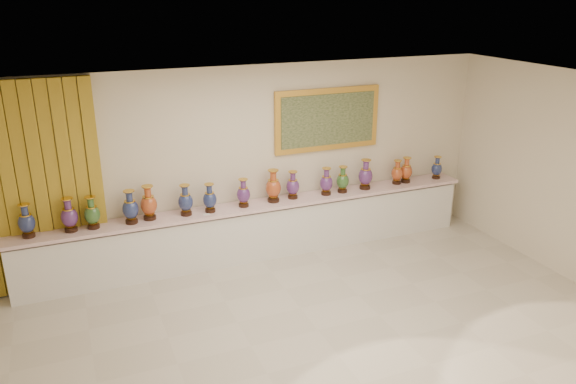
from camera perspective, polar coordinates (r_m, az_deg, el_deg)
name	(u,v)px	position (r m, az deg, el deg)	size (l,w,h in m)	color
ground	(318,330)	(7.28, 3.07, -13.84)	(8.00, 8.00, 0.00)	beige
room	(93,176)	(8.26, -19.18, 1.55)	(8.00, 8.00, 8.00)	beige
counter	(257,231)	(8.92, -3.12, -3.97)	(7.28, 0.48, 0.90)	white
vase_0	(27,222)	(8.26, -25.02, -2.82)	(0.23, 0.23, 0.47)	black
vase_1	(69,217)	(8.23, -21.33, -2.34)	(0.30, 0.30, 0.48)	black
vase_2	(92,214)	(8.23, -19.28, -2.13)	(0.25, 0.25, 0.47)	black
vase_3	(130,209)	(8.24, -15.71, -1.63)	(0.28, 0.28, 0.49)	black
vase_4	(149,204)	(8.31, -13.96, -1.22)	(0.25, 0.25, 0.51)	black
vase_5	(186,202)	(8.36, -10.37, -0.96)	(0.23, 0.23, 0.47)	black
vase_6	(210,199)	(8.42, -7.95, -0.74)	(0.25, 0.25, 0.44)	black
vase_7	(243,194)	(8.57, -4.55, -0.22)	(0.25, 0.25, 0.44)	black
vase_8	(273,187)	(8.74, -1.50, 0.46)	(0.30, 0.30, 0.52)	black
vase_9	(293,186)	(8.89, 0.49, 0.59)	(0.24, 0.24, 0.45)	black
vase_10	(326,183)	(9.07, 3.91, 0.95)	(0.23, 0.23, 0.45)	black
vase_11	(343,181)	(9.20, 5.57, 1.16)	(0.27, 0.27, 0.44)	black
vase_12	(365,176)	(9.39, 7.88, 1.65)	(0.26, 0.26, 0.51)	black
vase_13	(397,173)	(9.75, 11.02, 1.89)	(0.23, 0.23, 0.42)	black
vase_14	(406,171)	(9.85, 11.92, 2.09)	(0.24, 0.24, 0.44)	black
vase_15	(437,169)	(10.18, 14.88, 2.31)	(0.24, 0.24, 0.40)	black
label_card	(207,214)	(8.40, -8.27, -2.26)	(0.10, 0.06, 0.00)	white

